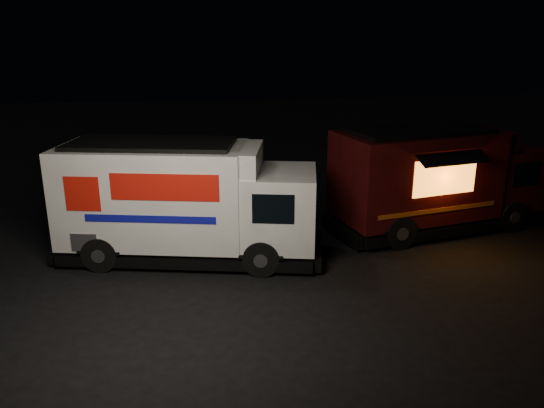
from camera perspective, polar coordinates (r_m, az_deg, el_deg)
The scene contains 3 objects.
ground at distance 14.37m, azimuth -5.44°, elevation -7.40°, with size 80.00×80.00×0.00m, color black.
white_truck at distance 14.92m, azimuth -8.87°, elevation 0.31°, with size 7.37×2.51×3.34m, color white, non-canonical shape.
red_truck at distance 17.97m, azimuth 17.53°, elevation 2.68°, with size 7.20×2.65×3.35m, color #3D0B0E, non-canonical shape.
Camera 1 is at (-0.67, -13.01, 6.07)m, focal length 35.00 mm.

